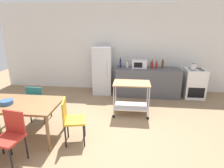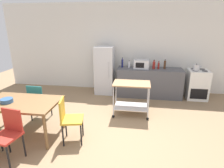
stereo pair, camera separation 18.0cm
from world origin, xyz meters
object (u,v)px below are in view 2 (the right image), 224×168
object	(u,v)px
chair_red	(9,132)
microwave	(141,64)
refrigerator	(105,70)
dining_table	(21,105)
kitchen_cart	(131,93)
bottle_soy_sauce	(165,65)
bottle_sparkling_water	(154,65)
bottle_olive_oil	(159,66)
bottle_vinegar	(122,63)
chair_teal	(38,100)
stove_oven	(197,84)
chair_mustard	(69,117)
bottle_hot_sauce	(129,65)
fruit_bowl	(7,101)
kettle	(196,68)

from	to	relation	value
chair_red	microwave	bearing A→B (deg)	66.48
chair_red	refrigerator	size ratio (longest dim) A/B	0.57
dining_table	kitchen_cart	world-z (taller)	kitchen_cart
kitchen_cart	bottle_soy_sauce	bearing A→B (deg)	57.42
bottle_sparkling_water	bottle_olive_oil	size ratio (longest dim) A/B	1.13
chair_red	bottle_vinegar	distance (m)	3.79
chair_teal	dining_table	bearing A→B (deg)	93.92
refrigerator	bottle_vinegar	world-z (taller)	refrigerator
bottle_vinegar	refrigerator	bearing A→B (deg)	175.91
bottle_sparkling_water	chair_red	bearing A→B (deg)	-127.01
refrigerator	bottle_soy_sauce	bearing A→B (deg)	-0.58
bottle_vinegar	bottle_soy_sauce	xyz separation A→B (m)	(1.32, 0.02, -0.01)
kitchen_cart	microwave	xyz separation A→B (m)	(0.22, 1.41, 0.46)
chair_red	stove_oven	xyz separation A→B (m)	(3.88, 3.38, -0.07)
refrigerator	bottle_olive_oil	size ratio (longest dim) A/B	6.24
chair_red	bottle_sparkling_water	distance (m)	4.24
stove_oven	bottle_olive_oil	size ratio (longest dim) A/B	3.70
bottle_soy_sauce	bottle_vinegar	bearing A→B (deg)	-179.03
chair_mustard	bottle_sparkling_water	world-z (taller)	bottle_sparkling_water
chair_red	microwave	world-z (taller)	microwave
dining_table	chair_teal	size ratio (longest dim) A/B	1.69
bottle_hot_sauce	bottle_soy_sauce	xyz separation A→B (m)	(1.10, 0.02, 0.03)
dining_table	kitchen_cart	distance (m)	2.49
microwave	bottle_sparkling_water	size ratio (longest dim) A/B	1.63
kitchen_cart	refrigerator	bearing A→B (deg)	122.64
chair_teal	stove_oven	size ratio (longest dim) A/B	0.97
refrigerator	microwave	size ratio (longest dim) A/B	3.37
chair_teal	fruit_bowl	bearing A→B (deg)	76.13
bottle_hot_sauce	bottle_sparkling_water	size ratio (longest dim) A/B	0.78
kitchen_cart	chair_red	bearing A→B (deg)	-134.42
chair_mustard	bottle_sparkling_water	size ratio (longest dim) A/B	3.16
kitchen_cart	fruit_bowl	world-z (taller)	kitchen_cart
bottle_soy_sauce	stove_oven	bearing A→B (deg)	-3.55
chair_teal	bottle_olive_oil	size ratio (longest dim) A/B	3.58
bottle_hot_sauce	kettle	bearing A→B (deg)	-4.20
kitchen_cart	bottle_soy_sauce	xyz separation A→B (m)	(0.94, 1.47, 0.45)
bottle_soy_sauce	fruit_bowl	xyz separation A→B (m)	(-3.33, -2.81, -0.24)
microwave	kettle	bearing A→B (deg)	-3.51
kettle	bottle_vinegar	bearing A→B (deg)	176.40
kitchen_cart	bottle_soy_sauce	distance (m)	1.81
bottle_hot_sauce	bottle_sparkling_water	bearing A→B (deg)	-4.67
bottle_olive_oil	bottle_vinegar	bearing A→B (deg)	177.46
kitchen_cart	kettle	world-z (taller)	kettle
fruit_bowl	chair_red	bearing A→B (deg)	-54.28
microwave	bottle_sparkling_water	world-z (taller)	bottle_sparkling_water
stove_oven	chair_mustard	bearing A→B (deg)	-138.27
bottle_soy_sauce	kettle	bearing A→B (deg)	-10.30
dining_table	bottle_hot_sauce	world-z (taller)	bottle_hot_sauce
kettle	bottle_hot_sauce	bearing A→B (deg)	175.80
chair_red	refrigerator	world-z (taller)	refrigerator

